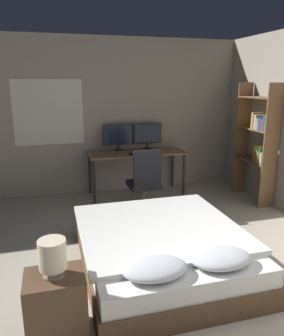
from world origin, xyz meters
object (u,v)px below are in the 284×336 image
at_px(nightstand, 56,307).
at_px(bedside_lamp, 52,255).
at_px(bed, 162,249).
at_px(monitor_left, 118,136).
at_px(computer_mouse, 155,153).
at_px(bookshelf, 259,137).
at_px(monitor_right, 147,134).
at_px(keyboard, 140,154).
at_px(desk, 136,157).
at_px(office_chair, 145,187).

xyz_separation_m(nightstand, bedside_lamp, (0.00, 0.00, 0.44)).
distance_m(bed, nightstand, 1.31).
distance_m(monitor_left, computer_mouse, 0.74).
bearing_deg(bedside_lamp, bookshelf, 34.48).
height_order(bed, monitor_right, monitor_right).
bearing_deg(computer_mouse, bed, -105.83).
xyz_separation_m(bed, keyboard, (0.36, 2.19, 0.55)).
relative_size(desk, computer_mouse, 23.84).
bearing_deg(nightstand, bookshelf, 34.48).
relative_size(bed, keyboard, 5.45).
bearing_deg(office_chair, desk, 84.47).
bearing_deg(computer_mouse, keyboard, 180.00).
xyz_separation_m(keyboard, computer_mouse, (0.27, 0.00, 0.01)).
bearing_deg(nightstand, desk, 64.91).
bearing_deg(computer_mouse, bedside_lamp, -120.81).
height_order(bedside_lamp, bookshelf, bookshelf).
height_order(desk, computer_mouse, computer_mouse).
bearing_deg(bedside_lamp, monitor_right, 62.66).
height_order(bedside_lamp, computer_mouse, bedside_lamp).
bearing_deg(nightstand, office_chair, 59.30).
height_order(nightstand, bookshelf, bookshelf).
xyz_separation_m(bed, bedside_lamp, (-1.10, -0.70, 0.49)).
bearing_deg(desk, bookshelf, -25.17).
bearing_deg(monitor_right, bed, -103.31).
bearing_deg(monitor_left, computer_mouse, -40.11).
height_order(bed, bookshelf, bookshelf).
xyz_separation_m(nightstand, monitor_left, (1.19, 3.34, 0.76)).
xyz_separation_m(bed, nightstand, (-1.10, -0.70, 0.04)).
xyz_separation_m(monitor_left, office_chair, (0.19, -1.01, -0.65)).
relative_size(bedside_lamp, keyboard, 0.83).
height_order(bed, keyboard, keyboard).
bearing_deg(office_chair, nightstand, -120.70).
height_order(nightstand, keyboard, keyboard).
bearing_deg(office_chair, bedside_lamp, -120.70).
height_order(desk, monitor_right, monitor_right).
relative_size(computer_mouse, office_chair, 0.07).
relative_size(keyboard, computer_mouse, 5.01).
bearing_deg(monitor_left, keyboard, -59.14).
distance_m(bed, keyboard, 2.29).
relative_size(desk, keyboard, 4.75).
distance_m(bed, computer_mouse, 2.34).
xyz_separation_m(monitor_left, bookshelf, (2.09, -1.08, 0.05)).
height_order(nightstand, monitor_right, monitor_right).
distance_m(desk, monitor_left, 0.49).
height_order(monitor_left, monitor_right, same).
bearing_deg(bed, nightstand, -147.60).
bearing_deg(nightstand, monitor_right, 62.66).
relative_size(bedside_lamp, computer_mouse, 4.16).
relative_size(bed, nightstand, 3.52).
distance_m(computer_mouse, office_chair, 0.77).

